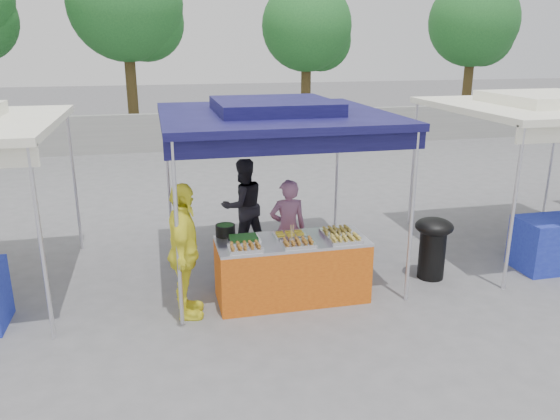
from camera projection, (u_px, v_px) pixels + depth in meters
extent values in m
plane|color=slate|center=(290.00, 295.00, 7.56)|extent=(80.00, 80.00, 0.00)
cube|color=gray|center=(207.00, 131.00, 17.62)|extent=(40.00, 0.25, 1.20)
cylinder|color=silver|center=(177.00, 237.00, 6.43)|extent=(0.05, 0.05, 2.30)
cylinder|color=silver|center=(412.00, 219.00, 7.08)|extent=(0.05, 0.05, 2.30)
cylinder|color=silver|center=(168.00, 178.00, 9.22)|extent=(0.05, 0.05, 2.30)
cylinder|color=silver|center=(337.00, 169.00, 9.87)|extent=(0.05, 0.05, 2.30)
cube|color=#141249|center=(274.00, 115.00, 7.80)|extent=(3.20, 3.20, 0.10)
cube|color=#141249|center=(274.00, 106.00, 7.76)|extent=(1.65, 1.65, 0.18)
cube|color=#141249|center=(301.00, 144.00, 6.45)|extent=(3.20, 0.04, 0.25)
cylinder|color=silver|center=(42.00, 248.00, 6.10)|extent=(0.05, 0.05, 2.30)
cylinder|color=silver|center=(75.00, 183.00, 8.90)|extent=(0.05, 0.05, 2.30)
cylinder|color=silver|center=(513.00, 211.00, 7.41)|extent=(0.05, 0.05, 2.30)
cylinder|color=silver|center=(413.00, 165.00, 10.20)|extent=(0.05, 0.05, 2.30)
cylinder|color=silver|center=(551.00, 158.00, 10.85)|extent=(0.05, 0.05, 2.30)
cube|color=white|center=(546.00, 107.00, 8.78)|extent=(3.20, 3.20, 0.10)
cube|color=white|center=(547.00, 99.00, 8.74)|extent=(1.65, 1.65, 0.18)
cylinder|color=#493A1C|center=(131.00, 82.00, 18.50)|extent=(0.36, 0.36, 4.10)
sphere|color=#236A29|center=(125.00, 3.00, 17.76)|extent=(3.75, 3.75, 3.75)
sphere|color=#236A29|center=(145.00, 22.00, 18.25)|extent=(2.58, 2.58, 2.58)
cylinder|color=#493A1C|center=(306.00, 87.00, 20.03)|extent=(0.36, 0.36, 3.50)
sphere|color=#236A29|center=(307.00, 26.00, 19.39)|extent=(3.20, 3.20, 3.20)
sphere|color=#236A29|center=(321.00, 41.00, 19.86)|extent=(2.20, 2.20, 2.20)
cylinder|color=#493A1C|center=(468.00, 82.00, 21.33)|extent=(0.36, 0.36, 3.68)
sphere|color=#236A29|center=(474.00, 21.00, 20.66)|extent=(3.36, 3.36, 3.36)
sphere|color=#236A29|center=(483.00, 36.00, 21.13)|extent=(2.31, 2.31, 2.31)
cube|color=#DC5C13|center=(292.00, 271.00, 7.35)|extent=(2.00, 0.80, 0.81)
cube|color=silver|center=(292.00, 241.00, 7.22)|extent=(2.00, 0.80, 0.04)
cube|color=white|center=(245.00, 248.00, 6.84)|extent=(0.42, 0.30, 0.05)
cube|color=#8D591D|center=(245.00, 246.00, 6.83)|extent=(0.35, 0.25, 0.02)
cube|color=white|center=(298.00, 244.00, 6.99)|extent=(0.42, 0.30, 0.05)
cube|color=#8D591D|center=(298.00, 241.00, 6.98)|extent=(0.35, 0.25, 0.02)
cube|color=white|center=(345.00, 240.00, 7.13)|extent=(0.42, 0.30, 0.05)
cube|color=gold|center=(345.00, 237.00, 7.12)|extent=(0.35, 0.25, 0.02)
cube|color=white|center=(244.00, 240.00, 7.13)|extent=(0.42, 0.30, 0.05)
cube|color=#236322|center=(244.00, 237.00, 7.12)|extent=(0.35, 0.25, 0.02)
cube|color=white|center=(290.00, 235.00, 7.30)|extent=(0.42, 0.30, 0.05)
cube|color=yellow|center=(290.00, 233.00, 7.29)|extent=(0.35, 0.25, 0.02)
cube|color=white|center=(337.00, 232.00, 7.42)|extent=(0.42, 0.30, 0.05)
cube|color=gold|center=(337.00, 230.00, 7.41)|extent=(0.35, 0.25, 0.02)
cylinder|color=black|center=(225.00, 230.00, 7.34)|extent=(0.26, 0.26, 0.15)
cylinder|color=silver|center=(292.00, 242.00, 6.98)|extent=(0.07, 0.07, 0.09)
cylinder|color=black|center=(432.00, 254.00, 8.01)|extent=(0.38, 0.38, 0.74)
ellipsoid|color=black|center=(434.00, 226.00, 7.89)|extent=(0.55, 0.55, 0.25)
cube|color=#1626B8|center=(250.00, 270.00, 7.97)|extent=(0.56, 0.39, 0.34)
cube|color=#1626B8|center=(297.00, 269.00, 8.07)|extent=(0.47, 0.33, 0.28)
cube|color=#1626B8|center=(297.00, 252.00, 7.99)|extent=(0.43, 0.30, 0.26)
imported|color=#9C6387|center=(288.00, 229.00, 7.96)|extent=(0.55, 0.37, 1.48)
imported|color=#222227|center=(243.00, 205.00, 8.96)|extent=(0.90, 0.80, 1.56)
imported|color=#FFF838|center=(184.00, 252.00, 6.73)|extent=(0.52, 1.06, 1.74)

